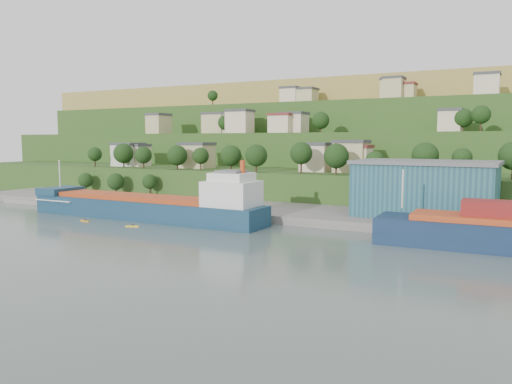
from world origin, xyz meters
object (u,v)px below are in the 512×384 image
Objects in this scene: caravan at (72,194)px; cargo_ship_near at (151,208)px; kayak_orange at (85,220)px; warehouse at (425,188)px.

cargo_ship_near is at bearing -7.71° from caravan.
cargo_ship_near reaches higher than caravan.
cargo_ship_near is at bearing 46.83° from kayak_orange.
warehouse is 105.14m from caravan.
caravan is 1.75× the size of kayak_orange.
caravan is 40.37m from kayak_orange.
warehouse reaches higher than kayak_orange.
cargo_ship_near reaches higher than warehouse.
caravan is (-43.61, 15.13, -0.20)m from cargo_ship_near.
warehouse is 5.72× the size of caravan.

